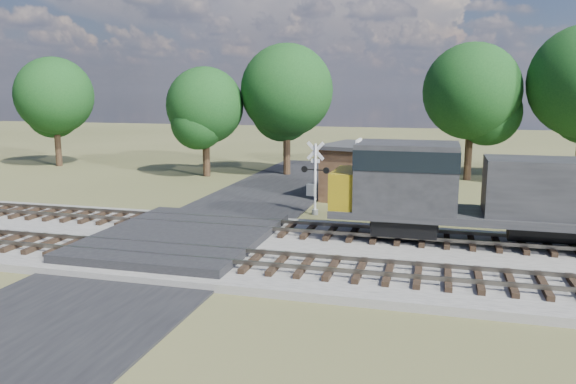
% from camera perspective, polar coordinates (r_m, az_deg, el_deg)
% --- Properties ---
extents(ground, '(160.00, 160.00, 0.00)m').
position_cam_1_polar(ground, '(24.37, -11.09, -5.69)').
color(ground, '#444826').
rests_on(ground, ground).
extents(ballast_bed, '(140.00, 10.00, 0.30)m').
position_cam_1_polar(ballast_bed, '(22.45, 13.29, -6.78)').
color(ballast_bed, gray).
rests_on(ballast_bed, ground).
extents(road, '(7.00, 60.00, 0.08)m').
position_cam_1_polar(road, '(24.36, -11.09, -5.60)').
color(road, black).
rests_on(road, ground).
extents(crossing_panel, '(7.00, 9.00, 0.62)m').
position_cam_1_polar(crossing_panel, '(24.72, -10.61, -4.68)').
color(crossing_panel, '#262628').
rests_on(crossing_panel, ground).
extents(track_near, '(140.00, 2.60, 0.33)m').
position_cam_1_polar(track_near, '(21.29, -5.89, -6.75)').
color(track_near, black).
rests_on(track_near, ballast_bed).
extents(track_far, '(140.00, 2.60, 0.33)m').
position_cam_1_polar(track_far, '(25.84, -1.93, -3.62)').
color(track_far, black).
rests_on(track_far, ballast_bed).
extents(crossing_signal_far, '(1.59, 0.40, 3.96)m').
position_cam_1_polar(crossing_signal_far, '(30.08, 2.63, 0.77)').
color(crossing_signal_far, silver).
rests_on(crossing_signal_far, ground).
extents(equipment_shed, '(6.00, 6.00, 3.41)m').
position_cam_1_polar(equipment_shed, '(34.58, 8.12, 2.06)').
color(equipment_shed, '#402A1B').
rests_on(equipment_shed, ground).
extents(treeline, '(83.47, 10.22, 11.08)m').
position_cam_1_polar(treeline, '(41.99, 16.17, 9.78)').
color(treeline, black).
rests_on(treeline, ground).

